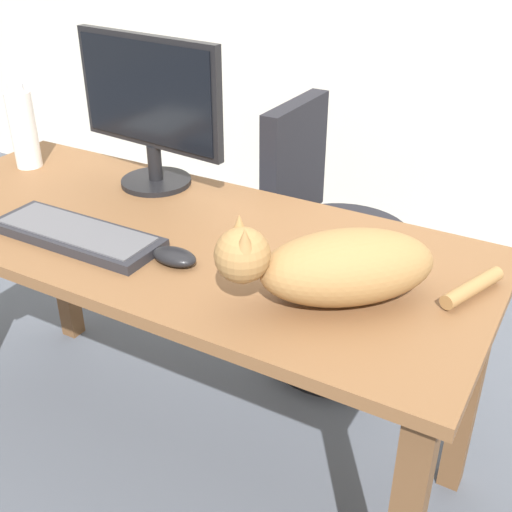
% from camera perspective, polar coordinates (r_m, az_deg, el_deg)
% --- Properties ---
extents(ground_plane, '(8.00, 8.00, 0.00)m').
position_cam_1_polar(ground_plane, '(2.04, -6.08, -16.66)').
color(ground_plane, '#474C56').
extents(desk, '(1.57, 0.66, 0.74)m').
position_cam_1_polar(desk, '(1.65, -7.22, -1.12)').
color(desk, brown).
rests_on(desk, ground_plane).
extents(office_chair, '(0.48, 0.48, 0.91)m').
position_cam_1_polar(office_chair, '(2.19, 6.36, -0.23)').
color(office_chair, black).
rests_on(office_chair, ground_plane).
extents(monitor, '(0.48, 0.20, 0.41)m').
position_cam_1_polar(monitor, '(1.80, -9.44, 13.00)').
color(monitor, black).
rests_on(monitor, desk).
extents(keyboard, '(0.44, 0.15, 0.03)m').
position_cam_1_polar(keyboard, '(1.60, -15.68, 1.87)').
color(keyboard, '#232328').
rests_on(keyboard, desk).
extents(cat, '(0.49, 0.42, 0.20)m').
position_cam_1_polar(cat, '(1.28, 7.19, -0.86)').
color(cat, olive).
rests_on(cat, desk).
extents(computer_mouse, '(0.11, 0.06, 0.04)m').
position_cam_1_polar(computer_mouse, '(1.44, -7.27, -0.06)').
color(computer_mouse, black).
rests_on(computer_mouse, desk).
extents(water_bottle, '(0.08, 0.08, 0.25)m').
position_cam_1_polar(water_bottle, '(2.06, -20.01, 10.61)').
color(water_bottle, silver).
rests_on(water_bottle, desk).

